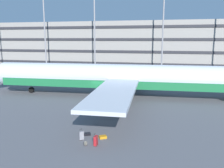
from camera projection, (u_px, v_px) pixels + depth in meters
name	position (u px, v px, depth m)	size (l,w,h in m)	color
ground_plane	(101.00, 98.00, 34.97)	(600.00, 600.00, 0.00)	#5B5B60
terminal_structure	(137.00, 45.00, 76.35)	(140.73, 22.17, 13.52)	gray
airliner	(121.00, 77.00, 35.37)	(43.07, 34.96, 10.25)	silver
light_mast_left	(44.00, 25.00, 63.23)	(1.80, 0.50, 21.21)	gray
light_mast_center_left	(94.00, 20.00, 60.04)	(1.80, 0.50, 22.90)	gray
light_mast_center_right	(163.00, 20.00, 56.37)	(1.80, 0.50, 22.51)	gray
suitcase_purple	(96.00, 141.00, 19.19)	(0.25, 0.47, 1.01)	#B21E23
suitcase_upright	(86.00, 134.00, 21.36)	(0.82, 0.65, 0.21)	black
suitcase_teal	(103.00, 137.00, 20.71)	(0.75, 0.69, 0.22)	orange
suitcase_orange	(81.00, 135.00, 20.28)	(0.44, 0.41, 0.97)	gray
backpack_scuffed	(86.00, 143.00, 19.24)	(0.33, 0.28, 0.45)	gray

